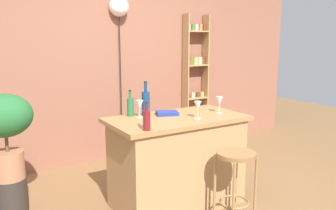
{
  "coord_description": "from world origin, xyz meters",
  "views": [
    {
      "loc": [
        -1.74,
        -2.39,
        1.61
      ],
      "look_at": [
        0.05,
        0.55,
        0.95
      ],
      "focal_mm": 36.94,
      "sensor_mm": 36.0,
      "label": 1
    }
  ],
  "objects_px": {
    "potted_plant": "(5,125)",
    "plant_stool": "(12,197)",
    "pendant_globe_light": "(119,8)",
    "bottle_olive_oil": "(147,120)",
    "bottle_sauce_amber": "(130,106)",
    "spice_shelf": "(196,79)",
    "bottle_wine_red": "(146,103)",
    "wine_glass_left": "(198,106)",
    "wine_glass_right": "(219,101)",
    "bar_stool": "(235,171)",
    "cookbook": "(167,113)",
    "wine_glass_center": "(140,105)"
  },
  "relations": [
    {
      "from": "potted_plant",
      "to": "plant_stool",
      "type": "bearing_deg",
      "value": 0.0
    },
    {
      "from": "pendant_globe_light",
      "to": "bottle_olive_oil",
      "type": "bearing_deg",
      "value": -107.57
    },
    {
      "from": "bottle_sauce_amber",
      "to": "spice_shelf",
      "type": "bearing_deg",
      "value": 36.47
    },
    {
      "from": "bottle_wine_red",
      "to": "wine_glass_left",
      "type": "height_order",
      "value": "bottle_wine_red"
    },
    {
      "from": "bottle_olive_oil",
      "to": "wine_glass_right",
      "type": "relative_size",
      "value": 1.45
    },
    {
      "from": "wine_glass_left",
      "to": "pendant_globe_light",
      "type": "height_order",
      "value": "pendant_globe_light"
    },
    {
      "from": "bar_stool",
      "to": "plant_stool",
      "type": "distance_m",
      "value": 2.05
    },
    {
      "from": "wine_glass_left",
      "to": "cookbook",
      "type": "bearing_deg",
      "value": 119.61
    },
    {
      "from": "bottle_wine_red",
      "to": "bottle_sauce_amber",
      "type": "bearing_deg",
      "value": 160.93
    },
    {
      "from": "plant_stool",
      "to": "bottle_sauce_amber",
      "type": "bearing_deg",
      "value": -16.5
    },
    {
      "from": "plant_stool",
      "to": "potted_plant",
      "type": "xyz_separation_m",
      "value": [
        0.0,
        0.0,
        0.68
      ]
    },
    {
      "from": "plant_stool",
      "to": "bottle_wine_red",
      "type": "relative_size",
      "value": 1.09
    },
    {
      "from": "bottle_sauce_amber",
      "to": "wine_glass_right",
      "type": "xyz_separation_m",
      "value": [
        0.82,
        -0.34,
        0.02
      ]
    },
    {
      "from": "wine_glass_center",
      "to": "wine_glass_right",
      "type": "relative_size",
      "value": 1.0
    },
    {
      "from": "wine_glass_left",
      "to": "bar_stool",
      "type": "bearing_deg",
      "value": -79.29
    },
    {
      "from": "plant_stool",
      "to": "wine_glass_right",
      "type": "bearing_deg",
      "value": -19.03
    },
    {
      "from": "potted_plant",
      "to": "wine_glass_left",
      "type": "bearing_deg",
      "value": -25.55
    },
    {
      "from": "plant_stool",
      "to": "wine_glass_left",
      "type": "bearing_deg",
      "value": -25.55
    },
    {
      "from": "bottle_wine_red",
      "to": "bottle_sauce_amber",
      "type": "xyz_separation_m",
      "value": [
        -0.14,
        0.05,
        -0.03
      ]
    },
    {
      "from": "wine_glass_right",
      "to": "cookbook",
      "type": "xyz_separation_m",
      "value": [
        -0.5,
        0.19,
        -0.1
      ]
    },
    {
      "from": "spice_shelf",
      "to": "wine_glass_left",
      "type": "xyz_separation_m",
      "value": [
        -1.17,
        -1.65,
        -0.02
      ]
    },
    {
      "from": "bottle_wine_red",
      "to": "wine_glass_right",
      "type": "bearing_deg",
      "value": -22.83
    },
    {
      "from": "plant_stool",
      "to": "pendant_globe_light",
      "type": "distance_m",
      "value": 2.56
    },
    {
      "from": "potted_plant",
      "to": "cookbook",
      "type": "distance_m",
      "value": 1.47
    },
    {
      "from": "bar_stool",
      "to": "spice_shelf",
      "type": "bearing_deg",
      "value": 62.61
    },
    {
      "from": "potted_plant",
      "to": "cookbook",
      "type": "xyz_separation_m",
      "value": [
        1.4,
        -0.46,
        0.04
      ]
    },
    {
      "from": "bottle_sauce_amber",
      "to": "wine_glass_center",
      "type": "distance_m",
      "value": 0.12
    },
    {
      "from": "bottle_olive_oil",
      "to": "wine_glass_center",
      "type": "height_order",
      "value": "bottle_olive_oil"
    },
    {
      "from": "bottle_wine_red",
      "to": "wine_glass_right",
      "type": "height_order",
      "value": "bottle_wine_red"
    },
    {
      "from": "plant_stool",
      "to": "wine_glass_center",
      "type": "relative_size",
      "value": 2.21
    },
    {
      "from": "pendant_globe_light",
      "to": "bottle_wine_red",
      "type": "bearing_deg",
      "value": -103.58
    },
    {
      "from": "potted_plant",
      "to": "bottle_wine_red",
      "type": "height_order",
      "value": "bottle_wine_red"
    },
    {
      "from": "potted_plant",
      "to": "wine_glass_center",
      "type": "xyz_separation_m",
      "value": [
        1.12,
        -0.42,
        0.14
      ]
    },
    {
      "from": "wine_glass_center",
      "to": "pendant_globe_light",
      "type": "bearing_deg",
      "value": 73.22
    },
    {
      "from": "bottle_sauce_amber",
      "to": "pendant_globe_light",
      "type": "bearing_deg",
      "value": 70.04
    },
    {
      "from": "bottle_wine_red",
      "to": "wine_glass_left",
      "type": "xyz_separation_m",
      "value": [
        0.34,
        -0.38,
        -0.01
      ]
    },
    {
      "from": "spice_shelf",
      "to": "bottle_olive_oil",
      "type": "relative_size",
      "value": 8.31
    },
    {
      "from": "bottle_sauce_amber",
      "to": "wine_glass_right",
      "type": "height_order",
      "value": "bottle_sauce_amber"
    },
    {
      "from": "plant_stool",
      "to": "wine_glass_center",
      "type": "distance_m",
      "value": 1.45
    },
    {
      "from": "wine_glass_center",
      "to": "wine_glass_left",
      "type": "bearing_deg",
      "value": -36.12
    },
    {
      "from": "cookbook",
      "to": "plant_stool",
      "type": "bearing_deg",
      "value": -178.81
    },
    {
      "from": "pendant_globe_light",
      "to": "potted_plant",
      "type": "bearing_deg",
      "value": -148.25
    },
    {
      "from": "potted_plant",
      "to": "pendant_globe_light",
      "type": "distance_m",
      "value": 2.13
    },
    {
      "from": "spice_shelf",
      "to": "wine_glass_right",
      "type": "distance_m",
      "value": 1.77
    },
    {
      "from": "bottle_sauce_amber",
      "to": "wine_glass_right",
      "type": "bearing_deg",
      "value": -22.2
    },
    {
      "from": "wine_glass_right",
      "to": "cookbook",
      "type": "distance_m",
      "value": 0.54
    },
    {
      "from": "bottle_olive_oil",
      "to": "cookbook",
      "type": "xyz_separation_m",
      "value": [
        0.44,
        0.41,
        -0.07
      ]
    },
    {
      "from": "bottle_wine_red",
      "to": "potted_plant",
      "type": "bearing_deg",
      "value": 163.19
    },
    {
      "from": "potted_plant",
      "to": "bottle_sauce_amber",
      "type": "height_order",
      "value": "potted_plant"
    },
    {
      "from": "bottle_sauce_amber",
      "to": "wine_glass_center",
      "type": "xyz_separation_m",
      "value": [
        0.05,
        -0.11,
        0.02
      ]
    }
  ]
}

